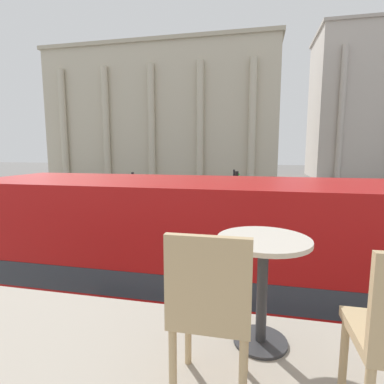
{
  "coord_description": "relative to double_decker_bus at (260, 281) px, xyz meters",
  "views": [
    {
      "loc": [
        0.82,
        -2.26,
        4.82
      ],
      "look_at": [
        -2.94,
        15.34,
        2.3
      ],
      "focal_mm": 28.0,
      "sensor_mm": 36.0,
      "label": 1
    }
  ],
  "objects": [
    {
      "name": "double_decker_bus",
      "position": [
        0.0,
        0.0,
        0.0
      ],
      "size": [
        11.04,
        2.66,
        4.25
      ],
      "rotation": [
        0.0,
        0.0,
        0.04
      ],
      "color": "black",
      "rests_on": "ground_plane"
    },
    {
      "name": "traffic_light_near",
      "position": [
        -5.89,
        8.0,
        0.09
      ],
      "size": [
        0.42,
        0.24,
        3.77
      ],
      "color": "black",
      "rests_on": "ground_plane"
    },
    {
      "name": "plaza_building_left",
      "position": [
        -13.64,
        39.56,
        7.15
      ],
      "size": [
        32.83,
        14.87,
        19.05
      ],
      "color": "beige",
      "rests_on": "ground_plane"
    },
    {
      "name": "pedestrian_yellow",
      "position": [
        3.42,
        8.32,
        -1.35
      ],
      "size": [
        0.32,
        0.32,
        1.76
      ],
      "rotation": [
        0.0,
        0.0,
        2.25
      ],
      "color": "#282B33",
      "rests_on": "ground_plane"
    },
    {
      "name": "car_black",
      "position": [
        4.43,
        10.97,
        -1.67
      ],
      "size": [
        4.2,
        1.93,
        1.35
      ],
      "rotation": [
        0.0,
        0.0,
        6.03
      ],
      "color": "black",
      "rests_on": "ground_plane"
    },
    {
      "name": "pedestrian_white",
      "position": [
        3.76,
        23.38,
        -1.35
      ],
      "size": [
        0.32,
        0.32,
        1.77
      ],
      "rotation": [
        0.0,
        0.0,
        3.86
      ],
      "color": "#282B33",
      "rests_on": "ground_plane"
    },
    {
      "name": "traffic_light_mid",
      "position": [
        -1.4,
        13.44,
        -0.0
      ],
      "size": [
        0.42,
        0.24,
        3.61
      ],
      "color": "black",
      "rests_on": "ground_plane"
    },
    {
      "name": "pedestrian_red",
      "position": [
        -4.95,
        30.38,
        -1.32
      ],
      "size": [
        0.32,
        0.32,
        1.82
      ],
      "rotation": [
        0.0,
        0.0,
        5.33
      ],
      "color": "#282B33",
      "rests_on": "ground_plane"
    },
    {
      "name": "cafe_dining_table",
      "position": [
        -0.07,
        -3.61,
        1.7
      ],
      "size": [
        0.6,
        0.6,
        0.73
      ],
      "color": "#2D2D30",
      "rests_on": "cafe_floor_slab"
    },
    {
      "name": "cafe_chair_0",
      "position": [
        -0.33,
        -4.14,
        1.68
      ],
      "size": [
        0.4,
        0.4,
        0.91
      ],
      "rotation": [
        0.0,
        0.0,
        -0.1
      ],
      "color": "tan",
      "rests_on": "cafe_floor_slab"
    }
  ]
}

